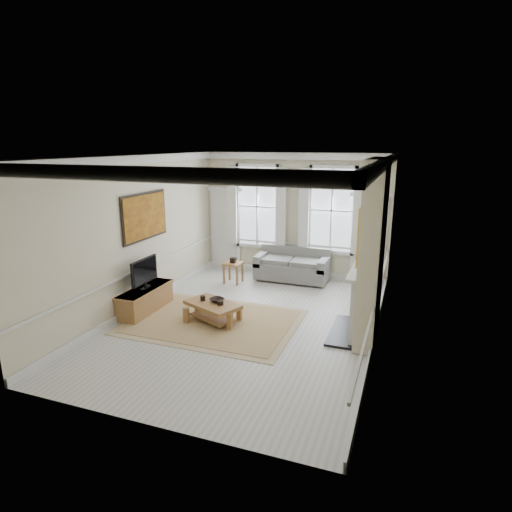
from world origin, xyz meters
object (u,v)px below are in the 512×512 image
at_px(side_table, 233,267).
at_px(coffee_table, 213,306).
at_px(sofa, 293,267).
at_px(tv_stand, 146,300).

relative_size(side_table, coffee_table, 0.42).
distance_m(sofa, side_table, 1.63).
xyz_separation_m(side_table, coffee_table, (0.62, -2.56, -0.10)).
height_order(coffee_table, tv_stand, tv_stand).
distance_m(side_table, coffee_table, 2.63).
bearing_deg(sofa, side_table, -151.00).
bearing_deg(tv_stand, sofa, 53.34).
distance_m(coffee_table, tv_stand, 1.66).
relative_size(side_table, tv_stand, 0.37).
height_order(side_table, coffee_table, side_table).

